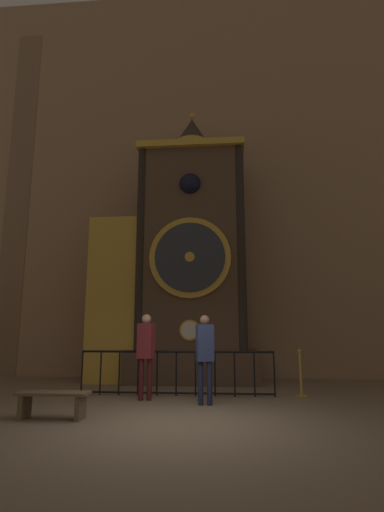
{
  "coord_description": "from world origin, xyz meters",
  "views": [
    {
      "loc": [
        0.77,
        -6.6,
        1.43
      ],
      "look_at": [
        -0.22,
        5.25,
        3.7
      ],
      "focal_mm": 28.0,
      "sensor_mm": 36.0,
      "label": 1
    }
  ],
  "objects_px": {
    "stanchion_post": "(301,381)",
    "visitor_bench": "(53,400)",
    "visitor_near": "(146,348)",
    "visitor_far": "(205,350)",
    "clock_tower": "(177,265)"
  },
  "relations": [
    {
      "from": "visitor_near",
      "to": "visitor_bench",
      "type": "bearing_deg",
      "value": -104.85
    },
    {
      "from": "visitor_far",
      "to": "visitor_bench",
      "type": "distance_m",
      "value": 3.0
    },
    {
      "from": "clock_tower",
      "to": "visitor_bench",
      "type": "distance_m",
      "value": 6.1
    },
    {
      "from": "visitor_far",
      "to": "clock_tower",
      "type": "bearing_deg",
      "value": 90.0
    },
    {
      "from": "clock_tower",
      "to": "visitor_near",
      "type": "xyz_separation_m",
      "value": [
        -0.3,
        -3.07,
        -2.33
      ]
    },
    {
      "from": "clock_tower",
      "to": "visitor_far",
      "type": "relative_size",
      "value": 4.77
    },
    {
      "from": "stanchion_post",
      "to": "visitor_bench",
      "type": "relative_size",
      "value": 0.86
    },
    {
      "from": "stanchion_post",
      "to": "clock_tower",
      "type": "bearing_deg",
      "value": 145.35
    },
    {
      "from": "visitor_near",
      "to": "visitor_far",
      "type": "bearing_deg",
      "value": -2.53
    },
    {
      "from": "clock_tower",
      "to": "visitor_near",
      "type": "distance_m",
      "value": 3.87
    },
    {
      "from": "clock_tower",
      "to": "visitor_bench",
      "type": "relative_size",
      "value": 7.0
    },
    {
      "from": "visitor_near",
      "to": "visitor_bench",
      "type": "distance_m",
      "value": 2.41
    },
    {
      "from": "clock_tower",
      "to": "visitor_bench",
      "type": "xyz_separation_m",
      "value": [
        -1.47,
        -5.03,
        -3.11
      ]
    },
    {
      "from": "visitor_far",
      "to": "stanchion_post",
      "type": "relative_size",
      "value": 1.7
    },
    {
      "from": "visitor_near",
      "to": "stanchion_post",
      "type": "xyz_separation_m",
      "value": [
        3.43,
        0.91,
        -0.75
      ]
    }
  ]
}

